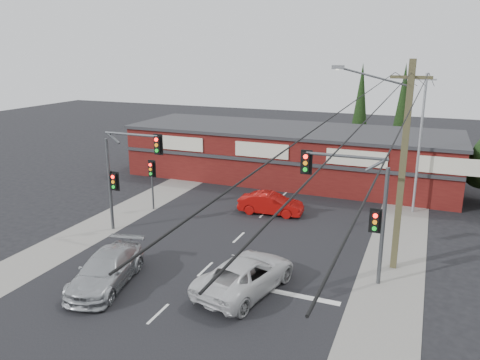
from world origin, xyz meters
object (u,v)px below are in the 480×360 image
at_px(silver_suv, 106,270).
at_px(utility_pole, 400,161).
at_px(shop_building, 289,153).
at_px(red_sedan, 271,204).
at_px(white_suv, 246,274).

bearing_deg(silver_suv, utility_pole, 17.97).
height_order(shop_building, utility_pole, utility_pole).
relative_size(red_sedan, shop_building, 0.15).
relative_size(white_suv, silver_suv, 1.07).
distance_m(red_sedan, utility_pole, 10.59).
bearing_deg(utility_pole, silver_suv, -150.10).
distance_m(white_suv, red_sedan, 10.21).
height_order(silver_suv, utility_pole, utility_pole).
xyz_separation_m(silver_suv, shop_building, (2.47, 20.80, 1.39)).
distance_m(white_suv, silver_suv, 6.35).
height_order(red_sedan, utility_pole, utility_pole).
bearing_deg(silver_suv, shop_building, 71.30).
xyz_separation_m(silver_suv, red_sedan, (3.86, 11.94, -0.06)).
bearing_deg(utility_pole, red_sedan, 147.18).
bearing_deg(shop_building, utility_pole, -56.24).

